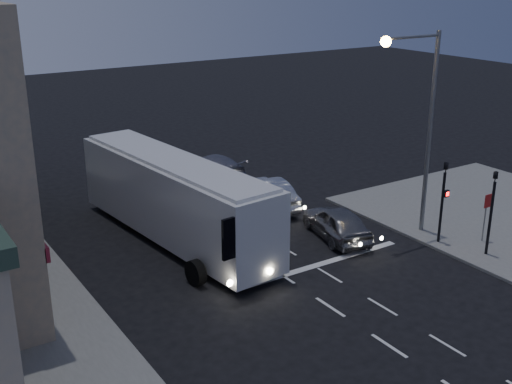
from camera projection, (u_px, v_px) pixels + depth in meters
ground at (313, 296)px, 23.90m from camera, size 120.00×120.00×0.00m
road_markings at (289, 256)px, 27.18m from camera, size 8.00×30.55×0.01m
tour_bus at (174, 197)px, 28.16m from camera, size 3.83×12.64×3.82m
car_suv at (337, 223)px, 28.85m from camera, size 2.66×4.62×1.48m
car_sedan_a at (266, 193)px, 32.54m from camera, size 2.34×4.92×1.56m
car_sedan_b at (211, 166)px, 37.41m from camera, size 2.79×4.85×1.32m
traffic_signal_main at (443, 193)px, 27.62m from camera, size 0.25×0.35×4.10m
traffic_signal_side at (492, 203)px, 26.41m from camera, size 0.18×0.15×4.10m
regulatory_sign at (487, 210)px, 27.96m from camera, size 0.45×0.12×2.20m
streetlight at (421, 112)px, 27.53m from camera, size 3.32×0.44×9.00m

